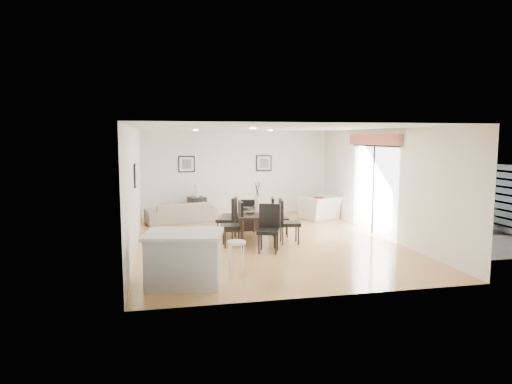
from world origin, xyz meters
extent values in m
plane|color=tan|center=(0.00, 0.00, 0.00)|extent=(8.00, 8.00, 0.00)
cube|color=white|center=(0.00, 4.00, 1.35)|extent=(6.00, 0.04, 2.70)
cube|color=white|center=(0.00, -4.00, 1.35)|extent=(6.00, 0.04, 2.70)
cube|color=white|center=(-3.00, 0.00, 1.35)|extent=(0.04, 8.00, 2.70)
cube|color=white|center=(3.00, 0.00, 1.35)|extent=(0.04, 8.00, 2.70)
cube|color=white|center=(0.00, 0.00, 2.70)|extent=(6.00, 8.00, 0.02)
imported|color=gray|center=(-1.85, 2.89, 0.29)|extent=(2.14, 1.21, 0.59)
imported|color=#EFE6CE|center=(2.34, 2.54, 0.35)|extent=(1.37, 1.30, 0.70)
imported|color=#355B27|center=(5.71, -0.43, 0.37)|extent=(0.78, 0.71, 0.74)
imported|color=#355B27|center=(5.57, 0.94, 0.31)|extent=(0.45, 0.45, 0.62)
cube|color=black|center=(-0.18, 0.02, 0.68)|extent=(1.14, 1.83, 0.06)
cylinder|color=black|center=(-0.68, -0.70, 0.33)|extent=(0.07, 0.07, 0.65)
cylinder|color=black|center=(-0.40, 0.87, 0.33)|extent=(0.07, 0.07, 0.65)
cylinder|color=black|center=(0.05, -0.83, 0.33)|extent=(0.07, 0.07, 0.65)
cylinder|color=black|center=(0.33, 0.74, 0.33)|extent=(0.07, 0.07, 0.65)
cube|color=black|center=(-0.86, -0.40, 0.46)|extent=(0.48, 0.48, 0.08)
cube|color=black|center=(-0.66, -0.41, 0.76)|extent=(0.07, 0.47, 0.55)
cylinder|color=black|center=(-1.04, -0.22, 0.21)|extent=(0.04, 0.04, 0.42)
cylinder|color=black|center=(-0.67, -0.23, 0.21)|extent=(0.04, 0.04, 0.42)
cylinder|color=black|center=(-1.05, -0.58, 0.21)|extent=(0.04, 0.04, 0.42)
cylinder|color=black|center=(-0.68, -0.59, 0.21)|extent=(0.04, 0.04, 0.42)
cube|color=black|center=(-0.86, 0.45, 0.46)|extent=(0.59, 0.59, 0.08)
cube|color=black|center=(-0.67, 0.38, 0.74)|extent=(0.22, 0.45, 0.54)
cylinder|color=black|center=(-0.96, 0.68, 0.21)|extent=(0.04, 0.04, 0.42)
cylinder|color=black|center=(-0.63, 0.55, 0.21)|extent=(0.04, 0.04, 0.42)
cylinder|color=black|center=(-1.09, 0.35, 0.21)|extent=(0.04, 0.04, 0.42)
cylinder|color=black|center=(-0.76, 0.22, 0.21)|extent=(0.04, 0.04, 0.42)
cube|color=black|center=(0.51, -0.40, 0.47)|extent=(0.53, 0.53, 0.08)
cube|color=black|center=(0.30, -0.37, 0.77)|extent=(0.13, 0.47, 0.56)
cylinder|color=black|center=(0.66, -0.61, 0.21)|extent=(0.04, 0.04, 0.43)
cylinder|color=black|center=(0.30, -0.56, 0.21)|extent=(0.04, 0.04, 0.43)
cylinder|color=black|center=(0.72, -0.25, 0.21)|extent=(0.04, 0.04, 0.43)
cylinder|color=black|center=(0.35, -0.19, 0.21)|extent=(0.04, 0.04, 0.43)
cube|color=black|center=(0.51, 0.45, 0.44)|extent=(0.52, 0.52, 0.08)
cube|color=black|center=(0.32, 0.49, 0.71)|extent=(0.14, 0.44, 0.52)
cylinder|color=black|center=(0.64, 0.25, 0.20)|extent=(0.03, 0.03, 0.40)
cylinder|color=black|center=(0.30, 0.32, 0.20)|extent=(0.03, 0.03, 0.40)
cylinder|color=black|center=(0.71, 0.58, 0.20)|extent=(0.03, 0.03, 0.40)
cylinder|color=black|center=(0.37, 0.65, 0.20)|extent=(0.03, 0.03, 0.40)
cube|color=black|center=(-0.18, -1.11, 0.47)|extent=(0.60, 0.60, 0.08)
cube|color=black|center=(-0.11, -0.93, 0.76)|extent=(0.46, 0.22, 0.56)
cylinder|color=black|center=(-0.41, -1.22, 0.21)|extent=(0.04, 0.04, 0.42)
cylinder|color=black|center=(-0.28, -0.88, 0.21)|extent=(0.04, 0.04, 0.42)
cylinder|color=black|center=(-0.07, -1.35, 0.21)|extent=(0.04, 0.04, 0.42)
cylinder|color=black|center=(0.06, -1.01, 0.21)|extent=(0.04, 0.04, 0.42)
cube|color=black|center=(-0.18, 1.16, 0.39)|extent=(0.46, 0.46, 0.07)
cube|color=black|center=(-0.21, 0.99, 0.64)|extent=(0.40, 0.13, 0.47)
cylinder|color=black|center=(0.01, 1.28, 0.18)|extent=(0.03, 0.03, 0.36)
cylinder|color=black|center=(-0.06, 0.98, 0.18)|extent=(0.03, 0.03, 0.36)
cylinder|color=black|center=(-0.30, 1.34, 0.18)|extent=(0.03, 0.03, 0.36)
cylinder|color=black|center=(-0.36, 1.04, 0.18)|extent=(0.03, 0.03, 0.36)
cylinder|color=white|center=(-0.18, 0.02, 0.89)|extent=(0.12, 0.12, 0.35)
cylinder|color=#322316|center=(0.12, 0.02, 0.72)|extent=(0.34, 0.34, 0.01)
cylinder|color=black|center=(0.12, 0.02, 0.75)|extent=(0.18, 0.18, 0.05)
cylinder|color=#322316|center=(-0.08, 0.55, 0.72)|extent=(0.34, 0.34, 0.01)
cylinder|color=black|center=(-0.08, 0.55, 0.75)|extent=(0.18, 0.18, 0.05)
cylinder|color=#322316|center=(-0.42, 0.35, 0.72)|extent=(0.34, 0.34, 0.01)
cylinder|color=black|center=(-0.42, 0.35, 0.75)|extent=(0.18, 0.18, 0.05)
cylinder|color=#322316|center=(-0.42, -0.30, 0.72)|extent=(0.34, 0.34, 0.01)
cylinder|color=black|center=(-0.42, -0.30, 0.75)|extent=(0.18, 0.18, 0.05)
cylinder|color=#322316|center=(-0.08, -0.50, 0.72)|extent=(0.34, 0.34, 0.01)
cylinder|color=black|center=(-0.08, -0.50, 0.75)|extent=(0.18, 0.18, 0.05)
cube|color=black|center=(-0.29, 1.45, 0.20)|extent=(1.04, 0.65, 0.41)
cube|color=black|center=(-1.31, 3.66, 0.32)|extent=(0.60, 0.60, 0.63)
cylinder|color=white|center=(-1.31, 3.66, 0.72)|extent=(0.10, 0.10, 0.18)
cone|color=beige|center=(-1.31, 3.66, 0.93)|extent=(0.22, 0.22, 0.24)
cube|color=#A11614|center=(2.24, 2.44, 0.55)|extent=(0.31, 0.20, 0.30)
cube|color=#B9B9BB|center=(-2.08, -2.95, 0.42)|extent=(1.34, 1.11, 0.84)
cube|color=silver|center=(-2.08, -2.95, 0.87)|extent=(1.46, 1.22, 0.06)
cylinder|color=white|center=(-1.19, -2.95, 0.68)|extent=(0.32, 0.32, 0.05)
cylinder|color=silver|center=(-1.08, -2.84, 0.34)|extent=(0.02, 0.02, 0.68)
cylinder|color=silver|center=(-1.30, -2.84, 0.34)|extent=(0.02, 0.02, 0.68)
cylinder|color=silver|center=(-1.30, -3.06, 0.34)|extent=(0.02, 0.02, 0.68)
cylinder|color=silver|center=(-1.08, -3.06, 0.34)|extent=(0.02, 0.02, 0.68)
cube|color=black|center=(-1.60, 3.97, 1.65)|extent=(0.52, 0.03, 0.52)
cube|color=white|center=(-1.60, 3.97, 1.65)|extent=(0.44, 0.04, 0.44)
cube|color=#50504B|center=(-1.60, 3.97, 1.65)|extent=(0.30, 0.04, 0.30)
cube|color=black|center=(0.90, 3.97, 1.65)|extent=(0.52, 0.03, 0.52)
cube|color=white|center=(0.90, 3.97, 1.65)|extent=(0.44, 0.04, 0.44)
cube|color=#50504B|center=(0.90, 3.97, 1.65)|extent=(0.30, 0.04, 0.30)
cube|color=black|center=(-2.97, -0.20, 1.65)|extent=(0.03, 0.52, 0.52)
cube|color=white|center=(-2.97, -0.20, 1.65)|extent=(0.04, 0.44, 0.44)
cube|color=#50504B|center=(-2.97, -0.20, 1.65)|extent=(0.04, 0.30, 0.30)
cube|color=white|center=(2.98, 0.30, 1.12)|extent=(0.02, 2.40, 2.25)
cube|color=black|center=(2.96, 0.30, 1.12)|extent=(0.03, 0.05, 2.25)
cube|color=black|center=(2.96, 0.30, 2.27)|extent=(0.03, 2.50, 0.05)
cube|color=maroon|center=(2.92, 0.30, 2.43)|extent=(0.10, 2.70, 0.28)
plane|color=gray|center=(5.00, 0.30, 0.00)|extent=(6.00, 6.00, 0.00)
cube|color=#2A2A2C|center=(6.20, 0.30, 0.90)|extent=(0.08, 5.50, 1.80)
cube|color=brown|center=(6.05, 2.70, 1.00)|extent=(0.35, 0.35, 2.00)
camera|label=1|loc=(-2.47, -10.52, 2.47)|focal=32.00mm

